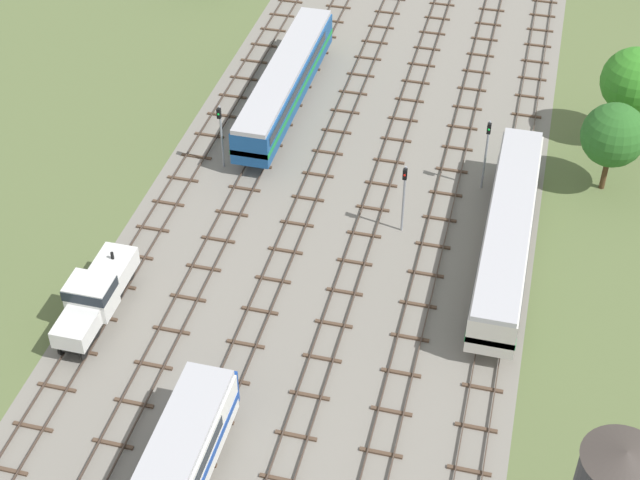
% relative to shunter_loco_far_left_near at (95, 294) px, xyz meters
% --- Properties ---
extents(ground_plane, '(480.00, 480.00, 0.00)m').
position_rel_shunter_loco_far_left_near_xyz_m(ground_plane, '(12.03, 18.49, -2.01)').
color(ground_plane, '#5B6B3D').
extents(ballast_bed, '(28.07, 176.00, 0.01)m').
position_rel_shunter_loco_far_left_near_xyz_m(ballast_bed, '(12.03, 18.49, -2.01)').
color(ballast_bed, gray).
rests_on(ballast_bed, ground).
extents(track_far_left, '(2.40, 126.00, 0.29)m').
position_rel_shunter_loco_far_left_near_xyz_m(track_far_left, '(0.00, 19.49, -1.87)').
color(track_far_left, '#47382D').
rests_on(track_far_left, ground).
extents(track_left, '(2.40, 126.00, 0.29)m').
position_rel_shunter_loco_far_left_near_xyz_m(track_left, '(4.81, 19.49, -1.87)').
color(track_left, '#47382D').
rests_on(track_left, ground).
extents(track_centre_left, '(2.40, 126.00, 0.29)m').
position_rel_shunter_loco_far_left_near_xyz_m(track_centre_left, '(9.63, 19.49, -1.87)').
color(track_centre_left, '#47382D').
rests_on(track_centre_left, ground).
extents(track_centre, '(2.40, 126.00, 0.29)m').
position_rel_shunter_loco_far_left_near_xyz_m(track_centre, '(14.44, 19.49, -1.87)').
color(track_centre, '#47382D').
rests_on(track_centre, ground).
extents(track_centre_right, '(2.40, 126.00, 0.29)m').
position_rel_shunter_loco_far_left_near_xyz_m(track_centre_right, '(19.25, 19.49, -1.87)').
color(track_centre_right, '#47382D').
rests_on(track_centre_right, ground).
extents(track_right, '(2.40, 126.00, 0.29)m').
position_rel_shunter_loco_far_left_near_xyz_m(track_right, '(24.07, 19.49, -1.87)').
color(track_right, '#47382D').
rests_on(track_right, ground).
extents(shunter_loco_far_left_near, '(2.74, 8.46, 3.10)m').
position_rel_shunter_loco_far_left_near_xyz_m(shunter_loco_far_left_near, '(0.00, 0.00, 0.00)').
color(shunter_loco_far_left_near, white).
rests_on(shunter_loco_far_left_near, ground).
extents(diesel_railcar_right_mid, '(2.96, 20.50, 3.80)m').
position_rel_shunter_loco_far_left_near_xyz_m(diesel_railcar_right_mid, '(24.07, 11.58, 0.59)').
color(diesel_railcar_right_mid, beige).
rests_on(diesel_railcar_right_mid, ground).
extents(diesel_railcar_left_midfar, '(2.96, 20.50, 3.80)m').
position_rel_shunter_loco_far_left_near_xyz_m(diesel_railcar_left_midfar, '(4.81, 26.32, 0.59)').
color(diesel_railcar_left_midfar, '#194C8C').
rests_on(diesel_railcar_left_midfar, ground).
extents(water_tower, '(3.80, 3.80, 9.87)m').
position_rel_shunter_loco_far_left_near_xyz_m(water_tower, '(30.39, -10.89, 6.14)').
color(water_tower, '#2D2826').
rests_on(water_tower, ground).
extents(signal_post_nearest, '(0.28, 0.47, 5.79)m').
position_rel_shunter_loco_far_left_near_xyz_m(signal_post_nearest, '(21.66, 19.42, 1.64)').
color(signal_post_nearest, gray).
rests_on(signal_post_nearest, ground).
extents(signal_post_near, '(0.28, 0.47, 5.45)m').
position_rel_shunter_loco_far_left_near_xyz_m(signal_post_near, '(16.85, 13.12, 1.45)').
color(signal_post_near, gray).
rests_on(signal_post_near, ground).
extents(signal_post_mid, '(0.28, 0.47, 5.33)m').
position_rel_shunter_loco_far_left_near_xyz_m(signal_post_mid, '(2.41, 17.33, 1.38)').
color(signal_post_mid, gray).
rests_on(signal_post_mid, ground).
extents(lineside_tree_0, '(5.08, 5.08, 7.91)m').
position_rel_shunter_loco_far_left_near_xyz_m(lineside_tree_0, '(31.52, 28.31, 3.34)').
color(lineside_tree_0, '#4C331E').
rests_on(lineside_tree_0, ground).
extents(lineside_tree_4, '(4.62, 4.62, 6.95)m').
position_rel_shunter_loco_far_left_near_xyz_m(lineside_tree_4, '(30.24, 21.62, 2.62)').
color(lineside_tree_4, '#4C331E').
rests_on(lineside_tree_4, ground).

